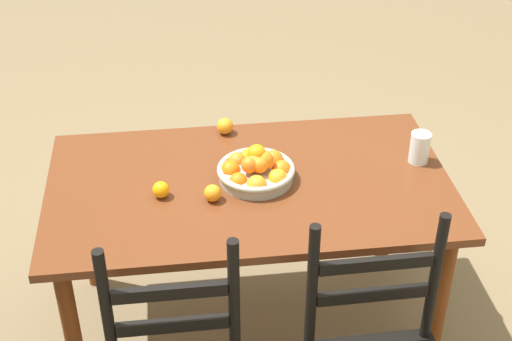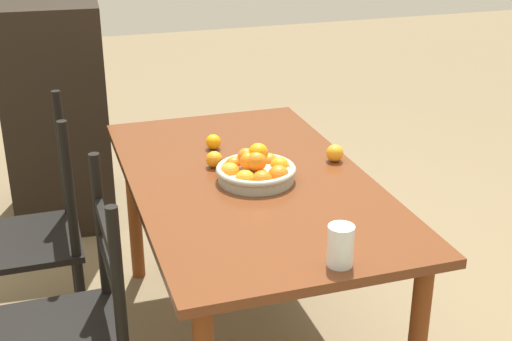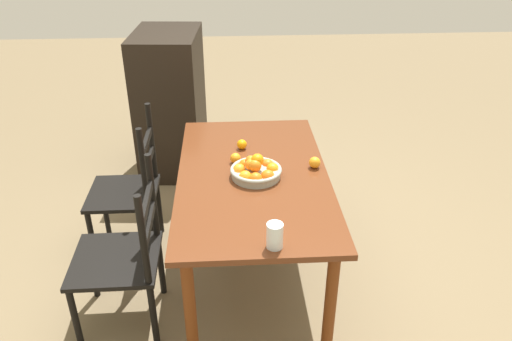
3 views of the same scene
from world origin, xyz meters
TOP-DOWN VIEW (x-y plane):
  - dining_table at (0.00, 0.00)m, footprint 1.50×0.86m
  - chair_near_window at (-0.34, 0.71)m, footprint 0.46×0.46m
  - chair_by_cabinet at (0.31, 0.78)m, footprint 0.43×0.43m
  - cabinet at (1.50, 0.61)m, footprint 0.76×0.56m
  - fruit_bowl at (-0.03, -0.01)m, footprint 0.29×0.29m
  - orange_loose_0 at (0.14, 0.10)m, footprint 0.06×0.06m
  - orange_loose_1 at (0.06, -0.36)m, footprint 0.07×0.07m
  - orange_loose_2 at (0.33, 0.05)m, footprint 0.06×0.06m
  - drinking_glass at (-0.67, -0.06)m, footprint 0.08×0.08m

SIDE VIEW (x-z plane):
  - chair_near_window at x=-0.34m, z-range -0.04..0.92m
  - chair_by_cabinet at x=0.31m, z-range -0.04..0.95m
  - cabinet at x=1.50m, z-range 0.00..1.19m
  - dining_table at x=0.00m, z-range 0.28..1.02m
  - orange_loose_2 at x=0.33m, z-range 0.74..0.80m
  - orange_loose_0 at x=0.14m, z-range 0.74..0.80m
  - orange_loose_1 at x=0.06m, z-range 0.74..0.80m
  - fruit_bowl at x=-0.03m, z-range 0.71..0.85m
  - drinking_glass at x=-0.67m, z-range 0.74..0.86m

